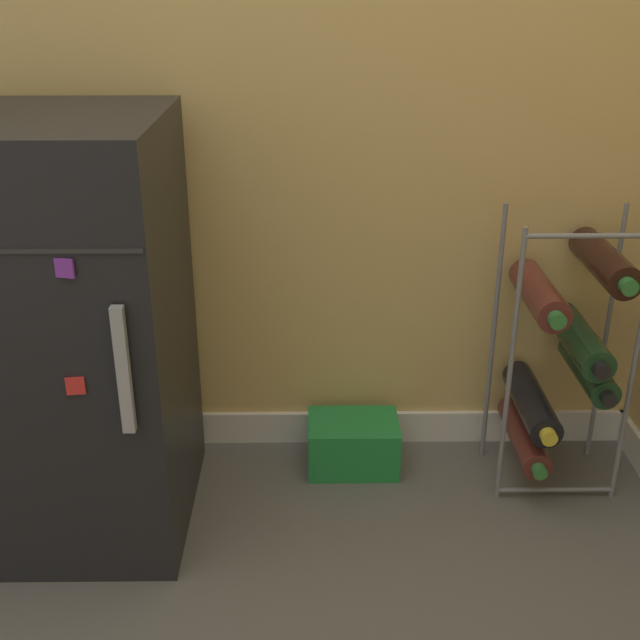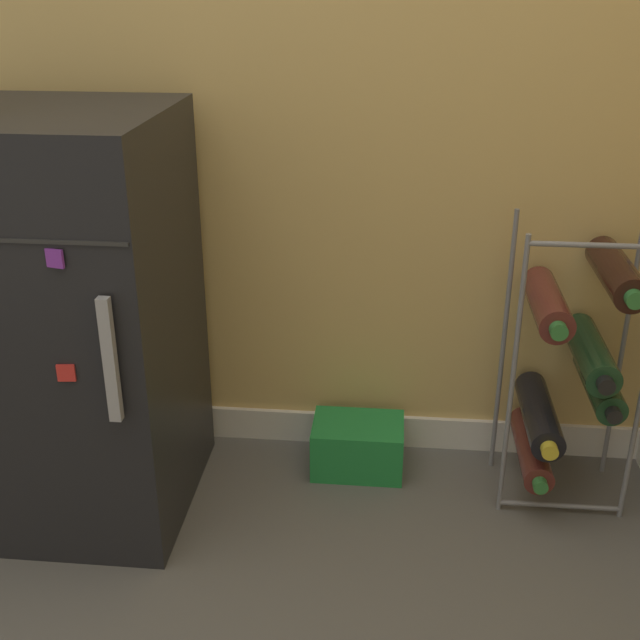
% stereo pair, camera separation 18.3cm
% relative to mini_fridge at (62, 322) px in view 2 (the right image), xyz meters
% --- Properties ---
extents(ground_plane, '(14.00, 14.00, 0.00)m').
position_rel_mini_fridge_xyz_m(ground_plane, '(0.55, -0.30, -0.48)').
color(ground_plane, '#56544F').
extents(mini_fridge, '(0.55, 0.54, 0.95)m').
position_rel_mini_fridge_xyz_m(mini_fridge, '(0.00, 0.00, 0.00)').
color(mini_fridge, black).
rests_on(mini_fridge, ground_plane).
extents(wine_rack, '(0.30, 0.32, 0.70)m').
position_rel_mini_fridge_xyz_m(wine_rack, '(1.17, 0.13, -0.11)').
color(wine_rack, slate).
rests_on(wine_rack, ground_plane).
extents(soda_box, '(0.24, 0.17, 0.13)m').
position_rel_mini_fridge_xyz_m(soda_box, '(0.68, 0.18, -0.41)').
color(soda_box, '#1E7F38').
rests_on(soda_box, ground_plane).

